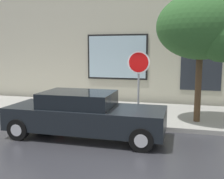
{
  "coord_description": "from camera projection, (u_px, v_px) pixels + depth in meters",
  "views": [
    {
      "loc": [
        1.68,
        -7.52,
        2.6
      ],
      "look_at": [
        -0.78,
        1.8,
        1.2
      ],
      "focal_mm": 42.75,
      "sensor_mm": 36.0,
      "label": 1
    }
  ],
  "objects": [
    {
      "name": "ground_plane",
      "position": [
        122.0,
        138.0,
        7.99
      ],
      "size": [
        60.0,
        60.0,
        0.0
      ],
      "primitive_type": "plane",
      "color": "#333338"
    },
    {
      "name": "sidewalk",
      "position": [
        138.0,
        113.0,
        10.85
      ],
      "size": [
        20.0,
        4.0,
        0.15
      ],
      "primitive_type": "cube",
      "color": "#A3A099",
      "rests_on": "ground"
    },
    {
      "name": "street_tree",
      "position": [
        205.0,
        29.0,
        8.8
      ],
      "size": [
        2.98,
        2.53,
        4.38
      ],
      "color": "#4C3823",
      "rests_on": "sidewalk"
    },
    {
      "name": "fire_hydrant",
      "position": [
        60.0,
        104.0,
        10.61
      ],
      "size": [
        0.3,
        0.44,
        0.74
      ],
      "color": "red",
      "rests_on": "sidewalk"
    },
    {
      "name": "parked_car",
      "position": [
        84.0,
        115.0,
        8.06
      ],
      "size": [
        4.74,
        1.8,
        1.38
      ],
      "color": "black",
      "rests_on": "ground"
    },
    {
      "name": "building_facade",
      "position": [
        147.0,
        32.0,
        12.75
      ],
      "size": [
        20.0,
        0.67,
        7.0
      ],
      "color": "beige",
      "rests_on": "ground"
    },
    {
      "name": "stop_sign",
      "position": [
        139.0,
        72.0,
        9.02
      ],
      "size": [
        0.76,
        0.1,
        2.45
      ],
      "color": "gray",
      "rests_on": "sidewalk"
    }
  ]
}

